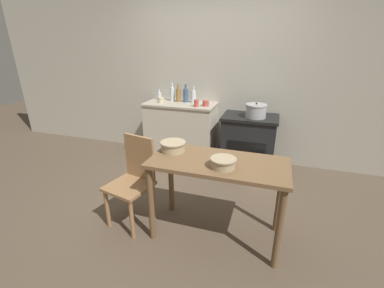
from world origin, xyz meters
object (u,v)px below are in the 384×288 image
Objects in this scene: mixing_bowl_small at (173,146)px; cup_center_right at (196,103)px; bottle_left at (172,94)px; bottle_mid_left at (193,96)px; chair at (134,179)px; bottle_center_left at (186,95)px; stove at (248,142)px; cup_mid_right at (206,103)px; bottle_center at (159,96)px; work_table at (218,174)px; mixing_bowl_large at (223,162)px; cup_right at (161,100)px; flour_sack at (257,170)px; stock_pot at (256,111)px; bottle_far_left at (178,95)px.

mixing_bowl_small is 2.41× the size of cup_center_right.
bottle_left is 0.36m from bottle_mid_left.
chair is 3.34× the size of bottle_center_left.
cup_center_right is at bearing -169.07° from stove.
bottle_mid_left is at bearing 116.02° from cup_center_right.
stove is 1.70m from mixing_bowl_small.
bottle_center_left is 0.42m from cup_mid_right.
bottle_center is at bearing 164.93° from cup_mid_right.
stove is 1.65m from work_table.
cup_center_right is at bearing -45.95° from bottle_center_left.
bottle_left is 1.14× the size of bottle_mid_left.
bottle_mid_left is (-0.86, 1.84, 0.17)m from mixing_bowl_large.
stove is at bearing 10.93° from cup_center_right.
bottle_center reaches higher than mixing_bowl_small.
mixing_bowl_small is at bearing -61.63° from cup_right.
flour_sack is 1.48m from mixing_bowl_small.
flour_sack is 0.82m from stock_pot.
work_table is 1.30m from flour_sack.
bottle_center is at bearing 118.64° from mixing_bowl_small.
mixing_bowl_large is at bearing -65.11° from bottle_mid_left.
bottle_center_left is (-1.02, 0.11, 0.61)m from stove.
chair is 1.60m from cup_center_right.
bottle_center_left is at bearing 154.88° from flour_sack.
cup_center_right is 1.17× the size of cup_right.
bottle_mid_left is (-0.33, 1.65, 0.16)m from mixing_bowl_small.
chair is at bearing 175.56° from mixing_bowl_large.
bottle_far_left is at bearing -170.67° from bottle_center_left.
cup_right is (-0.48, -0.15, -0.06)m from bottle_mid_left.
cup_center_right is at bearing -63.98° from bottle_mid_left.
cup_center_right is at bearing -146.47° from cup_mid_right.
cup_right is (-0.24, -0.13, -0.07)m from bottle_far_left.
bottle_center_left is at bearing 118.01° from mixing_bowl_large.
work_table is 1.64m from cup_center_right.
mixing_bowl_small is 2.72× the size of cup_mid_right.
bottle_left is 1.77× the size of bottle_center.
stove reaches higher than flour_sack.
bottle_far_left is at bearing 108.22° from chair.
work_table is 5.52× the size of mixing_bowl_large.
chair reaches higher than flour_sack.
bottle_center_left reaches higher than work_table.
stock_pot is 3.32× the size of cup_right.
mixing_bowl_large reaches higher than flour_sack.
stove is 1.92m from chair.
work_table is 2.28m from bottle_center.
chair is at bearing -80.61° from bottle_left.
bottle_mid_left is 1.56× the size of bottle_center.
bottle_center is (-1.68, 0.61, 0.79)m from flour_sack.
work_table is at bearing -62.19° from bottle_center_left.
stove is 1.79m from mixing_bowl_large.
work_table is at bearing 121.12° from mixing_bowl_large.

